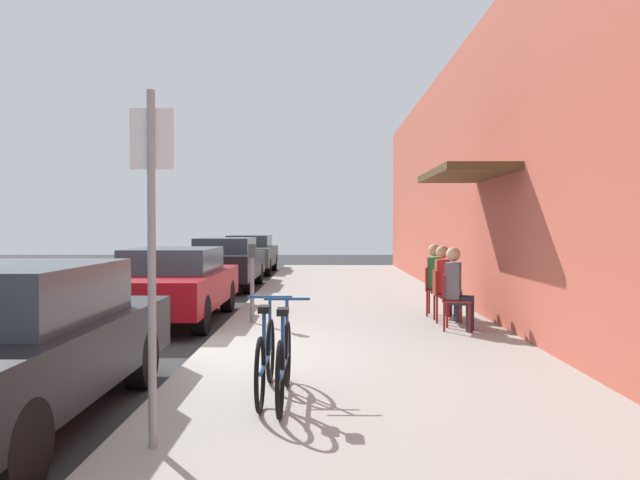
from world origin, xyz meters
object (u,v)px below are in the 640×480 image
Objects in this scene: parked_car_2 at (225,262)px; cafe_chair_2 at (434,287)px; parked_car_1 at (172,283)px; bicycle_0 at (284,362)px; seated_patron_1 at (446,281)px; bicycle_1 at (266,358)px; seated_patron_0 at (457,286)px; parked_car_3 at (249,253)px; cafe_chair_1 at (442,292)px; seated_patron_2 at (438,277)px; street_sign at (152,239)px; parked_car_0 at (4,344)px; cafe_chair_0 at (453,298)px; parking_meter at (252,277)px.

cafe_chair_2 is (4.75, -6.05, -0.12)m from parked_car_2.
bicycle_0 is at bearing -66.91° from parked_car_1.
seated_patron_1 is (4.81, -6.83, 0.08)m from parked_car_2.
seated_patron_1 is (2.43, 4.82, 0.34)m from bicycle_0.
bicycle_1 is 1.33× the size of seated_patron_0.
parked_car_2 is 5.06× the size of cafe_chair_2.
seated_patron_1 is at bearing -85.80° from cafe_chair_2.
cafe_chair_1 is (4.75, -12.52, -0.11)m from parked_car_3.
parked_car_3 is at bearing 111.00° from seated_patron_1.
seated_patron_2 is (2.61, 5.42, 0.34)m from bicycle_1.
bicycle_0 is (2.38, -17.35, -0.26)m from parked_car_3.
bicycle_1 reaches higher than cafe_chair_2.
seated_patron_0 is at bearing 57.33° from street_sign.
seated_patron_2 is (4.81, 6.00, 0.09)m from parked_car_0.
parked_car_3 is at bearing 97.29° from bicycle_1.
parked_car_0 is 3.41× the size of seated_patron_0.
parked_car_3 is 2.57× the size of bicycle_1.
street_sign is at bearing -77.56° from parked_car_1.
bicycle_1 is at bearing -123.90° from cafe_chair_0.
parked_car_3 is at bearing 97.82° from bicycle_0.
parking_meter is at bearing 167.05° from cafe_chair_0.
bicycle_0 is 1.33× the size of seated_patron_1.
parked_car_1 is 3.33× the size of parking_meter.
street_sign reaches higher than parked_car_3.
cafe_chair_0 is (4.75, -1.62, -0.08)m from parked_car_1.
parking_meter reaches higher than parked_car_2.
parking_meter is 3.35m from seated_patron_0.
parked_car_1 is at bearing 102.44° from street_sign.
seated_patron_1 is 0.77m from seated_patron_2.
parked_car_2 is at bearing 101.55° from bicycle_0.
seated_patron_0 is (3.31, 5.16, -0.82)m from street_sign.
bicycle_1 is 6.03m from seated_patron_2.
bicycle_1 is at bearing -115.14° from cafe_chair_2.
seated_patron_1 is at bearing 2.10° from parking_meter.
bicycle_0 is (2.38, 0.41, -0.24)m from parked_car_0.
cafe_chair_1 is (3.25, 6.04, -1.02)m from street_sign.
parked_car_3 is at bearing 90.00° from parked_car_0.
cafe_chair_1 is (2.55, 4.66, 0.14)m from bicycle_1.
parked_car_2 is at bearing 100.83° from bicycle_1.
parked_car_1 is 1.00× the size of parked_car_3.
parked_car_1 is 11.76m from parked_car_3.
seated_patron_0 reaches higher than parked_car_2.
cafe_chair_2 is at bearing 67.10° from bicycle_0.
seated_patron_2 reaches higher than bicycle_1.
cafe_chair_1 is at bearing 47.80° from parked_car_0.
parked_car_2 is 11.70m from bicycle_1.
parking_meter reaches higher than bicycle_1.
cafe_chair_0 is (4.75, 4.38, -0.10)m from parked_car_0.
parking_meter is at bearing -177.79° from cafe_chair_1.
seated_patron_1 is (0.06, 0.86, 0.19)m from cafe_chair_0.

